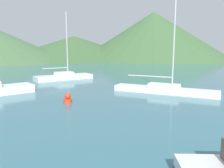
# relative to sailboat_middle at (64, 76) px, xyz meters

# --- Properties ---
(sailboat_middle) EXTENTS (7.26, 4.43, 8.12)m
(sailboat_middle) POSITION_rel_sailboat_middle_xyz_m (0.00, 0.00, 0.00)
(sailboat_middle) COLOR silver
(sailboat_middle) RESTS_ON ground_plane
(sailboat_outer) EXTENTS (7.56, 6.58, 8.55)m
(sailboat_outer) POSITION_rel_sailboat_middle_xyz_m (7.99, -10.74, -0.02)
(sailboat_outer) COLOR white
(sailboat_outer) RESTS_ON ground_plane
(buoy_marker) EXTENTS (0.59, 0.59, 0.68)m
(buoy_marker) POSITION_rel_sailboat_middle_xyz_m (-0.08, -12.11, -0.11)
(buoy_marker) COLOR red
(buoy_marker) RESTS_ON ground_plane
(hill_east) EXTENTS (55.52, 55.52, 8.69)m
(hill_east) POSITION_rel_sailboat_middle_xyz_m (5.53, 58.32, 3.96)
(hill_east) COLOR #3D6038
(hill_east) RESTS_ON ground_plane
(hill_far_east) EXTENTS (55.31, 55.31, 17.28)m
(hill_far_east) POSITION_rel_sailboat_middle_xyz_m (34.16, 49.70, 8.25)
(hill_far_east) COLOR #3D6038
(hill_far_east) RESTS_ON ground_plane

